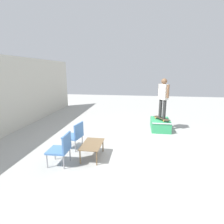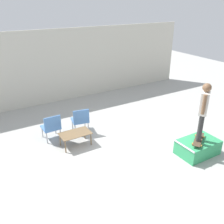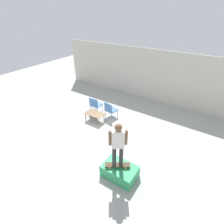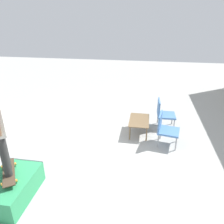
{
  "view_description": "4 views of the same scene",
  "coord_description": "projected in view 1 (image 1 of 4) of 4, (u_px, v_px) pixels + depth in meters",
  "views": [
    {
      "loc": [
        -5.59,
        -0.09,
        2.42
      ],
      "look_at": [
        -0.03,
        0.76,
        1.09
      ],
      "focal_mm": 28.0,
      "sensor_mm": 36.0,
      "label": 1
    },
    {
      "loc": [
        -3.5,
        -4.97,
        4.07
      ],
      "look_at": [
        -0.17,
        0.64,
        1.08
      ],
      "focal_mm": 40.0,
      "sensor_mm": 36.0,
      "label": 2
    },
    {
      "loc": [
        3.67,
        -4.48,
        4.95
      ],
      "look_at": [
        0.17,
        0.76,
        1.13
      ],
      "focal_mm": 28.0,
      "sensor_mm": 36.0,
      "label": 3
    },
    {
      "loc": [
        4.42,
        1.29,
        3.11
      ],
      "look_at": [
        -0.25,
        0.53,
        1.0
      ],
      "focal_mm": 35.0,
      "sensor_mm": 36.0,
      "label": 4
    }
  ],
  "objects": [
    {
      "name": "patio_chair_left",
      "position": [
        62.0,
        148.0,
        4.53
      ],
      "size": [
        0.53,
        0.53,
        0.85
      ],
      "rotation": [
        0.0,
        0.0,
        3.17
      ],
      "color": "#99999E",
      "rests_on": "ground_plane"
    },
    {
      "name": "patio_chair_right",
      "position": [
        75.0,
        135.0,
        5.47
      ],
      "size": [
        0.6,
        0.6,
        0.85
      ],
      "rotation": [
        0.0,
        0.0,
        2.96
      ],
      "color": "#99999E",
      "rests_on": "ground_plane"
    },
    {
      "name": "person_skater",
      "position": [
        163.0,
        95.0,
        6.99
      ],
      "size": [
        0.48,
        0.39,
        1.61
      ],
      "rotation": [
        0.0,
        0.0,
        0.64
      ],
      "color": "#2D2D2D",
      "rests_on": "skateboard_on_ramp"
    },
    {
      "name": "house_wall_back",
      "position": [
        0.0,
        97.0,
        6.32
      ],
      "size": [
        12.0,
        0.06,
        3.0
      ],
      "color": "beige",
      "rests_on": "ground_plane"
    },
    {
      "name": "skateboard_on_ramp",
      "position": [
        162.0,
        118.0,
        7.21
      ],
      "size": [
        0.8,
        0.62,
        0.07
      ],
      "rotation": [
        0.0,
        0.0,
        0.58
      ],
      "color": "#473828",
      "rests_on": "skate_ramp_box"
    },
    {
      "name": "coffee_table",
      "position": [
        92.0,
        145.0,
        4.93
      ],
      "size": [
        0.91,
        0.55,
        0.41
      ],
      "color": "brown",
      "rests_on": "ground_plane"
    },
    {
      "name": "ground_plane",
      "position": [
        134.0,
        144.0,
        5.94
      ],
      "size": [
        24.0,
        24.0,
        0.0
      ],
      "primitive_type": "plane",
      "color": "#A8A8A3"
    },
    {
      "name": "skate_ramp_box",
      "position": [
        160.0,
        125.0,
        7.35
      ],
      "size": [
        1.16,
        0.75,
        0.45
      ],
      "color": "#339E60",
      "rests_on": "ground_plane"
    }
  ]
}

